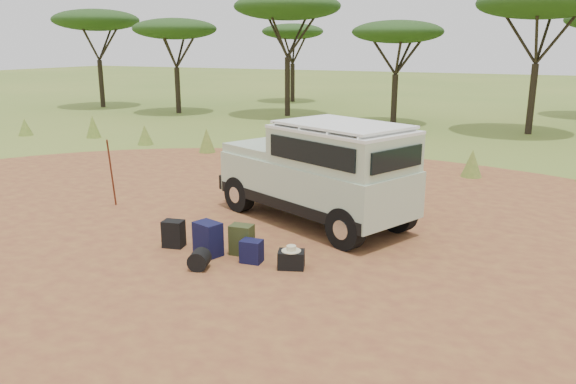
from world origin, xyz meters
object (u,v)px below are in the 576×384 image
at_px(safari_vehicle, 319,174).
at_px(duffel_navy, 252,251).
at_px(walking_staff, 112,173).
at_px(backpack_black, 174,234).
at_px(hard_case, 291,260).
at_px(backpack_navy, 208,239).
at_px(backpack_olive, 242,240).

distance_m(safari_vehicle, duffel_navy, 2.77).
bearing_deg(safari_vehicle, walking_staff, -144.87).
bearing_deg(backpack_black, hard_case, -11.67).
height_order(backpack_navy, duffel_navy, backpack_navy).
height_order(backpack_black, backpack_navy, backpack_navy).
xyz_separation_m(safari_vehicle, backpack_black, (-1.88, -2.59, -0.81)).
distance_m(backpack_black, backpack_olive, 1.37).
bearing_deg(duffel_navy, backpack_navy, 176.63).
relative_size(backpack_olive, hard_case, 1.26).
xyz_separation_m(safari_vehicle, duffel_navy, (-0.18, -2.63, -0.86)).
relative_size(backpack_navy, backpack_olive, 1.11).
bearing_deg(hard_case, backpack_olive, 149.19).
relative_size(safari_vehicle, duffel_navy, 11.76).
bearing_deg(hard_case, duffel_navy, 164.21).
bearing_deg(backpack_olive, walking_staff, 156.28).
relative_size(walking_staff, backpack_navy, 2.68).
xyz_separation_m(backpack_navy, backpack_olive, (0.52, 0.30, -0.03)).
xyz_separation_m(backpack_navy, duffel_navy, (0.87, 0.04, -0.11)).
bearing_deg(duffel_navy, backpack_olive, 137.07).
xyz_separation_m(walking_staff, backpack_navy, (3.73, -1.65, -0.51)).
bearing_deg(walking_staff, backpack_navy, -54.24).
relative_size(walking_staff, duffel_navy, 4.08).
height_order(safari_vehicle, backpack_olive, safari_vehicle).
bearing_deg(duffel_navy, safari_vehicle, 80.08).
relative_size(safari_vehicle, walking_staff, 2.88).
height_order(backpack_olive, hard_case, backpack_olive).
distance_m(walking_staff, backpack_navy, 4.11).
distance_m(walking_staff, hard_case, 5.60).
xyz_separation_m(backpack_olive, duffel_navy, (0.35, -0.26, -0.08)).
bearing_deg(backpack_navy, backpack_olive, 47.21).
bearing_deg(walking_staff, backpack_black, -58.72).
bearing_deg(backpack_navy, duffel_navy, 19.78).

